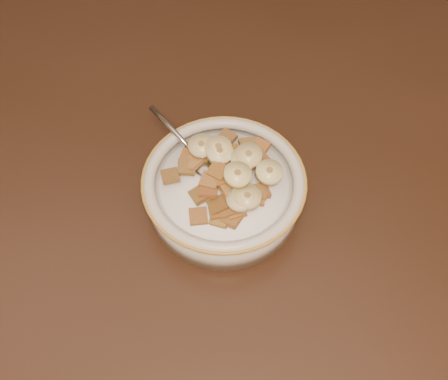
{
  "coord_description": "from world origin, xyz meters",
  "views": [
    {
      "loc": [
        0.26,
        -0.37,
        1.28
      ],
      "look_at": [
        0.27,
        -0.05,
        0.78
      ],
      "focal_mm": 40.0,
      "sensor_mm": 36.0,
      "label": 1
    }
  ],
  "objects_px": {
    "chair": "(35,37)",
    "cereal_bowl": "(224,194)",
    "table": "(23,182)",
    "spoon": "(207,166)"
  },
  "relations": [
    {
      "from": "table",
      "to": "cereal_bowl",
      "type": "bearing_deg",
      "value": -7.61
    },
    {
      "from": "cereal_bowl",
      "to": "spoon",
      "type": "relative_size",
      "value": 4.17
    },
    {
      "from": "table",
      "to": "chair",
      "type": "relative_size",
      "value": 1.55
    },
    {
      "from": "table",
      "to": "chair",
      "type": "height_order",
      "value": "chair"
    },
    {
      "from": "table",
      "to": "chair",
      "type": "bearing_deg",
      "value": 109.88
    },
    {
      "from": "chair",
      "to": "spoon",
      "type": "height_order",
      "value": "chair"
    },
    {
      "from": "table",
      "to": "cereal_bowl",
      "type": "relative_size",
      "value": 7.63
    },
    {
      "from": "chair",
      "to": "cereal_bowl",
      "type": "distance_m",
      "value": 0.87
    },
    {
      "from": "chair",
      "to": "spoon",
      "type": "distance_m",
      "value": 0.86
    },
    {
      "from": "chair",
      "to": "cereal_bowl",
      "type": "bearing_deg",
      "value": -44.36
    }
  ]
}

